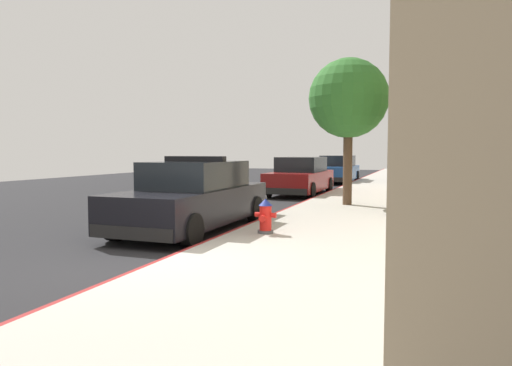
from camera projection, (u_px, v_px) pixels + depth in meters
ground_plane at (209, 200)px, 18.07m from camera, size 31.51×60.00×0.20m
sidewalk_pavement at (365, 201)px, 15.99m from camera, size 3.54×60.00×0.14m
curb_painted_edge at (314, 199)px, 16.61m from camera, size 0.08×60.00×0.14m
police_cruiser at (194, 197)px, 10.54m from camera, size 1.94×4.84×1.68m
parked_car_silver_ahead at (301, 177)px, 19.25m from camera, size 1.94×4.84×1.56m
parked_car_dark_far at (338, 170)px, 26.50m from camera, size 1.94×4.84×1.56m
fire_hydrant at (265, 216)px, 9.30m from camera, size 0.44×0.40×0.76m
street_tree at (349, 99)px, 14.14m from camera, size 2.43×2.43×4.49m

